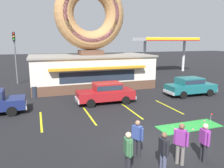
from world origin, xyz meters
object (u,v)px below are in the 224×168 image
(car_teal, at_px, (190,86))
(pedestrian_leather_jacket_man, at_px, (164,150))
(putting_flag_pin, at_px, (211,115))
(traffic_light_pole, at_px, (15,51))
(pedestrian_hooded_kid, at_px, (137,137))
(car_red, at_px, (106,92))
(pedestrian_beanie_man, at_px, (204,141))
(trash_bin, at_px, (34,92))
(pedestrian_clipboard_woman, at_px, (128,151))
(pedestrian_blue_sweater_man, at_px, (181,142))
(golf_ball, at_px, (172,127))

(car_teal, height_order, pedestrian_leather_jacket_man, car_teal)
(putting_flag_pin, distance_m, traffic_light_pole, 20.69)
(pedestrian_hooded_kid, bearing_deg, car_teal, 41.61)
(car_red, distance_m, traffic_light_pole, 13.09)
(pedestrian_beanie_man, relative_size, trash_bin, 1.65)
(car_teal, distance_m, pedestrian_clipboard_woman, 13.47)
(car_red, height_order, pedestrian_hooded_kid, car_red)
(pedestrian_blue_sweater_man, bearing_deg, traffic_light_pole, 110.02)
(car_red, relative_size, pedestrian_blue_sweater_man, 2.72)
(putting_flag_pin, relative_size, pedestrian_blue_sweater_man, 0.33)
(pedestrian_leather_jacket_man, height_order, pedestrian_beanie_man, pedestrian_beanie_man)
(pedestrian_blue_sweater_man, relative_size, pedestrian_beanie_man, 1.05)
(putting_flag_pin, xyz_separation_m, trash_bin, (-9.93, 9.76, 0.06))
(pedestrian_hooded_kid, xyz_separation_m, trash_bin, (-4.09, 11.80, -0.37))
(car_red, distance_m, pedestrian_clipboard_woman, 9.44)
(putting_flag_pin, bearing_deg, pedestrian_clipboard_woman, -155.20)
(golf_ball, distance_m, pedestrian_beanie_man, 3.62)
(pedestrian_hooded_kid, relative_size, trash_bin, 1.62)
(pedestrian_beanie_man, distance_m, trash_bin, 14.56)
(pedestrian_leather_jacket_man, xyz_separation_m, trash_bin, (-4.51, 13.15, -0.35))
(pedestrian_leather_jacket_man, distance_m, trash_bin, 13.90)
(trash_bin, bearing_deg, traffic_light_pole, 104.80)
(putting_flag_pin, xyz_separation_m, pedestrian_hooded_kid, (-5.84, -2.04, 0.43))
(pedestrian_leather_jacket_man, relative_size, pedestrian_clipboard_woman, 0.95)
(car_red, bearing_deg, pedestrian_blue_sweater_man, -89.40)
(car_teal, distance_m, pedestrian_leather_jacket_man, 12.76)
(pedestrian_blue_sweater_man, bearing_deg, pedestrian_clipboard_woman, 178.21)
(car_red, xyz_separation_m, traffic_light_pole, (-7.14, 10.60, 2.84))
(pedestrian_clipboard_woman, distance_m, traffic_light_pole, 20.63)
(pedestrian_hooded_kid, bearing_deg, trash_bin, 109.12)
(golf_ball, xyz_separation_m, traffic_light_pole, (-9.14, 16.60, 3.66))
(trash_bin, distance_m, traffic_light_pole, 7.86)
(car_teal, bearing_deg, traffic_light_pole, 144.48)
(traffic_light_pole, bearing_deg, pedestrian_leather_jacket_man, -72.48)
(putting_flag_pin, distance_m, trash_bin, 13.93)
(pedestrian_hooded_kid, xyz_separation_m, pedestrian_leather_jacket_man, (0.42, -1.34, -0.02))
(pedestrian_leather_jacket_man, height_order, traffic_light_pole, traffic_light_pole)
(golf_ball, relative_size, car_teal, 0.01)
(pedestrian_hooded_kid, xyz_separation_m, pedestrian_beanie_man, (2.32, -1.27, 0.02))
(putting_flag_pin, relative_size, pedestrian_leather_jacket_man, 0.35)
(pedestrian_clipboard_woman, relative_size, traffic_light_pole, 0.28)
(pedestrian_hooded_kid, bearing_deg, putting_flag_pin, 19.27)
(golf_ball, relative_size, pedestrian_blue_sweater_man, 0.02)
(putting_flag_pin, height_order, pedestrian_beanie_man, pedestrian_beanie_man)
(car_teal, bearing_deg, car_red, 179.30)
(pedestrian_clipboard_woman, height_order, trash_bin, pedestrian_clipboard_woman)
(pedestrian_clipboard_woman, relative_size, trash_bin, 1.67)
(golf_ball, height_order, car_teal, car_teal)
(pedestrian_leather_jacket_man, bearing_deg, pedestrian_hooded_kid, 107.15)
(pedestrian_hooded_kid, relative_size, pedestrian_clipboard_woman, 0.97)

